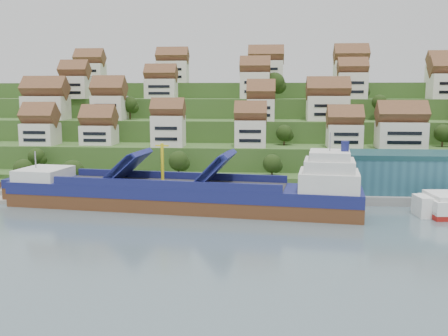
# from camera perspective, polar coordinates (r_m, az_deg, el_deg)

# --- Properties ---
(ground) EXTENTS (300.00, 300.00, 0.00)m
(ground) POSITION_cam_1_polar(r_m,az_deg,el_deg) (116.61, 2.27, -4.97)
(ground) COLOR slate
(ground) RESTS_ON ground
(quay) EXTENTS (180.00, 14.00, 2.20)m
(quay) POSITION_cam_1_polar(r_m,az_deg,el_deg) (131.70, 11.33, -3.05)
(quay) COLOR gray
(quay) RESTS_ON ground
(pebble_beach) EXTENTS (45.00, 20.00, 1.00)m
(pebble_beach) POSITION_cam_1_polar(r_m,az_deg,el_deg) (142.88, -21.42, -2.82)
(pebble_beach) COLOR gray
(pebble_beach) RESTS_ON ground
(hillside) EXTENTS (260.00, 128.00, 31.00)m
(hillside) POSITION_cam_1_polar(r_m,az_deg,el_deg) (217.46, 3.62, 4.24)
(hillside) COLOR #2D4C1E
(hillside) RESTS_ON ground
(hillside_village) EXTENTS (156.29, 64.08, 28.67)m
(hillside_village) POSITION_cam_1_polar(r_m,az_deg,el_deg) (174.54, 3.63, 7.76)
(hillside_village) COLOR white
(hillside_village) RESTS_ON ground
(hillside_trees) EXTENTS (145.70, 62.73, 32.13)m
(hillside_trees) POSITION_cam_1_polar(r_m,az_deg,el_deg) (160.72, 0.39, 5.20)
(hillside_trees) COLOR #233A13
(hillside_trees) RESTS_ON ground
(flagpole) EXTENTS (1.28, 0.16, 8.00)m
(flagpole) POSITION_cam_1_polar(r_m,az_deg,el_deg) (125.55, 10.80, -0.92)
(flagpole) COLOR gray
(flagpole) RESTS_ON quay
(beach_huts) EXTENTS (14.40, 3.70, 2.20)m
(beach_huts) POSITION_cam_1_polar(r_m,az_deg,el_deg) (142.40, -22.40, -2.25)
(beach_huts) COLOR white
(beach_huts) RESTS_ON pebble_beach
(cargo_ship) EXTENTS (84.69, 22.72, 18.65)m
(cargo_ship) POSITION_cam_1_polar(r_m,az_deg,el_deg) (117.99, -3.93, -3.08)
(cargo_ship) COLOR #58321B
(cargo_ship) RESTS_ON ground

